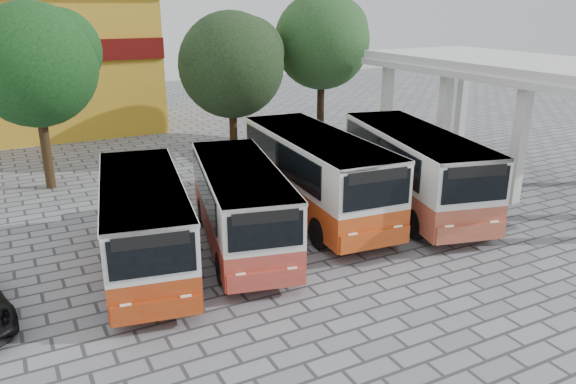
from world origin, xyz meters
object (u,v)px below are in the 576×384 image
bus_centre_right (316,170)px  bus_far_right (414,165)px  bus_far_left (144,219)px  bus_centre_left (241,201)px

bus_centre_right → bus_far_right: 3.89m
bus_far_left → bus_centre_left: 3.22m
bus_centre_left → bus_centre_right: bus_centre_right is taller
bus_far_left → bus_centre_right: bearing=22.4°
bus_far_left → bus_centre_right: bus_centre_right is taller
bus_far_left → bus_far_right: 10.57m
bus_far_left → bus_far_right: (10.56, 0.36, 0.20)m
bus_centre_left → bus_far_right: size_ratio=0.88×
bus_centre_right → bus_centre_left: bearing=-154.9°
bus_centre_left → bus_far_right: bus_far_right is taller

